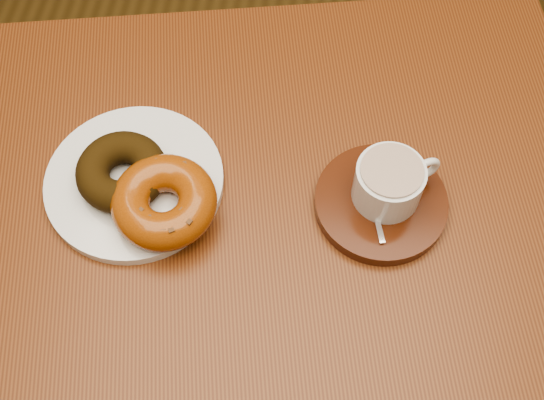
# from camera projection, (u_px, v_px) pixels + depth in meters

# --- Properties ---
(ground) EXTENTS (6.00, 6.00, 0.00)m
(ground) POSITION_uv_depth(u_px,v_px,m) (366.00, 338.00, 1.62)
(ground) COLOR brown
(ground) RESTS_ON ground
(cafe_table) EXTENTS (1.01, 0.84, 0.84)m
(cafe_table) POSITION_uv_depth(u_px,v_px,m) (258.00, 251.00, 0.96)
(cafe_table) COLOR brown
(cafe_table) RESTS_ON ground
(donut_plate) EXTENTS (0.27, 0.27, 0.01)m
(donut_plate) POSITION_uv_depth(u_px,v_px,m) (135.00, 181.00, 0.85)
(donut_plate) COLOR silver
(donut_plate) RESTS_ON cafe_table
(donut_cinnamon) EXTENTS (0.15, 0.15, 0.04)m
(donut_cinnamon) POSITION_uv_depth(u_px,v_px,m) (122.00, 172.00, 0.83)
(donut_cinnamon) COLOR black
(donut_cinnamon) RESTS_ON donut_plate
(donut_caramel) EXTENTS (0.14, 0.14, 0.05)m
(donut_caramel) POSITION_uv_depth(u_px,v_px,m) (164.00, 202.00, 0.81)
(donut_caramel) COLOR #934510
(donut_caramel) RESTS_ON donut_plate
(saucer) EXTENTS (0.20, 0.20, 0.02)m
(saucer) POSITION_uv_depth(u_px,v_px,m) (381.00, 203.00, 0.84)
(saucer) COLOR #3C1608
(saucer) RESTS_ON cafe_table
(coffee_cup) EXTENTS (0.10, 0.08, 0.06)m
(coffee_cup) POSITION_uv_depth(u_px,v_px,m) (390.00, 182.00, 0.81)
(coffee_cup) COLOR silver
(coffee_cup) RESTS_ON saucer
(teaspoon) EXTENTS (0.04, 0.11, 0.01)m
(teaspoon) POSITION_uv_depth(u_px,v_px,m) (368.00, 183.00, 0.84)
(teaspoon) COLOR silver
(teaspoon) RESTS_ON saucer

